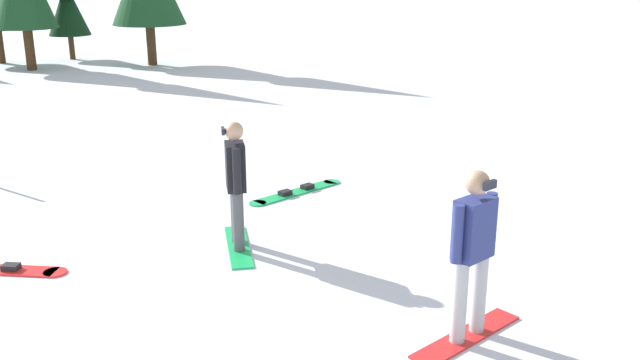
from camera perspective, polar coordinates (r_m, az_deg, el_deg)
The scene contains 3 objects.
snowboarder_foreground at distance 7.01m, azimuth 12.31°, elevation -5.74°, with size 1.41×0.98×1.77m.
snowboarder_midground at distance 9.12m, azimuth -6.86°, elevation -0.21°, with size 0.31×1.45×1.71m.
loose_snowboard_near_right at distance 11.51m, azimuth -1.93°, elevation -0.96°, with size 1.75×1.23×0.09m.
Camera 1 is at (1.23, -6.19, 3.65)m, focal length 39.32 mm.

